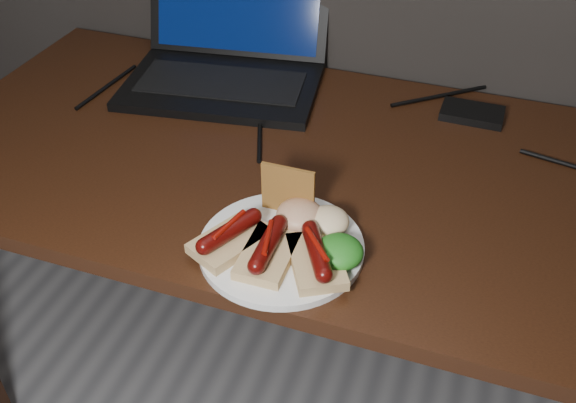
# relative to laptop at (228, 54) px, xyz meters

# --- Properties ---
(desk) EXTENTS (1.40, 0.70, 0.75)m
(desk) POSITION_rel_laptop_xyz_m (0.24, -0.24, -0.14)
(desk) COLOR black
(desk) RESTS_ON ground
(laptop) EXTENTS (0.44, 0.40, 0.25)m
(laptop) POSITION_rel_laptop_xyz_m (0.00, 0.00, 0.00)
(laptop) COLOR black
(laptop) RESTS_ON desk
(hard_drive) EXTENTS (0.12, 0.08, 0.02)m
(hard_drive) POSITION_rel_laptop_xyz_m (0.51, 0.00, -0.05)
(hard_drive) COLOR black
(hard_drive) RESTS_ON desk
(desk_cables) EXTENTS (0.98, 0.41, 0.01)m
(desk_cables) POSITION_rel_laptop_xyz_m (0.24, -0.09, -0.05)
(desk_cables) COLOR black
(desk_cables) RESTS_ON desk
(plate) EXTENTS (0.31, 0.31, 0.01)m
(plate) POSITION_rel_laptop_xyz_m (0.29, -0.48, -0.05)
(plate) COLOR silver
(plate) RESTS_ON desk
(bread_sausage_left) EXTENTS (0.11, 0.13, 0.04)m
(bread_sausage_left) POSITION_rel_laptop_xyz_m (0.22, -0.51, -0.02)
(bread_sausage_left) COLOR tan
(bread_sausage_left) RESTS_ON plate
(bread_sausage_center) EXTENTS (0.07, 0.12, 0.04)m
(bread_sausage_center) POSITION_rel_laptop_xyz_m (0.28, -0.51, -0.02)
(bread_sausage_center) COLOR tan
(bread_sausage_center) RESTS_ON plate
(bread_sausage_right) EXTENTS (0.12, 0.13, 0.04)m
(bread_sausage_right) POSITION_rel_laptop_xyz_m (0.35, -0.50, -0.02)
(bread_sausage_right) COLOR tan
(bread_sausage_right) RESTS_ON plate
(crispbread) EXTENTS (0.09, 0.01, 0.08)m
(crispbread) POSITION_rel_laptop_xyz_m (0.28, -0.40, 0.00)
(crispbread) COLOR #A1702C
(crispbread) RESTS_ON plate
(salad_greens) EXTENTS (0.07, 0.07, 0.04)m
(salad_greens) POSITION_rel_laptop_xyz_m (0.38, -0.48, -0.02)
(salad_greens) COLOR #175310
(salad_greens) RESTS_ON plate
(salsa_mound) EXTENTS (0.07, 0.07, 0.04)m
(salsa_mound) POSITION_rel_laptop_xyz_m (0.30, -0.43, -0.02)
(salsa_mound) COLOR maroon
(salsa_mound) RESTS_ON plate
(coleslaw_mound) EXTENTS (0.06, 0.06, 0.04)m
(coleslaw_mound) POSITION_rel_laptop_xyz_m (0.35, -0.42, -0.02)
(coleslaw_mound) COLOR white
(coleslaw_mound) RESTS_ON plate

